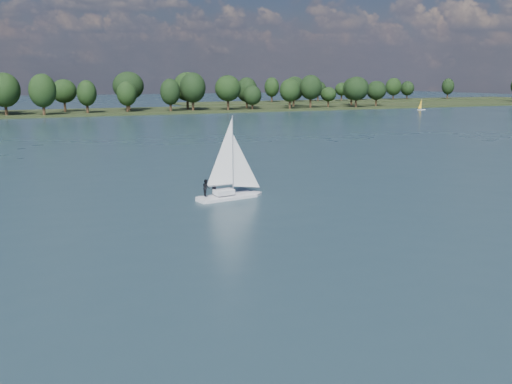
{
  "coord_description": "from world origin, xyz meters",
  "views": [
    {
      "loc": [
        -28.77,
        -8.38,
        12.97
      ],
      "look_at": [
        -7.45,
        39.13,
        2.5
      ],
      "focal_mm": 40.0,
      "sensor_mm": 36.0,
      "label": 1
    }
  ],
  "objects": [
    {
      "name": "sailboat",
      "position": [
        -6.8,
        48.26,
        2.64
      ],
      "size": [
        7.43,
        3.16,
        9.48
      ],
      "rotation": [
        0.0,
        0.0,
        0.16
      ],
      "color": "silver",
      "rests_on": "ground"
    },
    {
      "name": "treeline",
      "position": [
        -18.31,
        208.89,
        7.99
      ],
      "size": [
        562.68,
        73.61,
        17.78
      ],
      "color": "black",
      "rests_on": "ground"
    },
    {
      "name": "far_shore",
      "position": [
        0.0,
        212.0,
        0.0
      ],
      "size": [
        660.0,
        40.0,
        1.5
      ],
      "primitive_type": "cube",
      "color": "black",
      "rests_on": "ground"
    },
    {
      "name": "far_shore_back",
      "position": [
        160.0,
        260.0,
        0.0
      ],
      "size": [
        220.0,
        30.0,
        1.4
      ],
      "primitive_type": "cube",
      "color": "black",
      "rests_on": "ground"
    },
    {
      "name": "dinghy_orange",
      "position": [
        129.05,
        178.19,
        1.18
      ],
      "size": [
        3.19,
        1.42,
        4.98
      ],
      "rotation": [
        0.0,
        0.0,
        -0.06
      ],
      "color": "white",
      "rests_on": "ground"
    },
    {
      "name": "ground",
      "position": [
        0.0,
        100.0,
        0.0
      ],
      "size": [
        700.0,
        700.0,
        0.0
      ],
      "primitive_type": "plane",
      "color": "#233342",
      "rests_on": "ground"
    }
  ]
}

